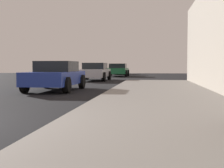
% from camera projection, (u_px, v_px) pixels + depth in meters
% --- Properties ---
extents(sidewalk, '(4.00, 32.00, 0.15)m').
position_uv_depth(sidewalk, '(174.00, 129.00, 5.15)').
color(sidewalk, gray).
rests_on(sidewalk, ground_plane).
extents(car_blue, '(1.94, 4.26, 1.27)m').
position_uv_depth(car_blue, '(56.00, 76.00, 14.14)').
color(car_blue, '#233899').
rests_on(car_blue, ground_plane).
extents(car_silver, '(1.96, 4.49, 1.27)m').
position_uv_depth(car_silver, '(95.00, 72.00, 23.48)').
color(car_silver, '#B7B7BF').
rests_on(car_silver, ground_plane).
extents(car_green, '(2.05, 4.50, 1.27)m').
position_uv_depth(car_green, '(118.00, 70.00, 32.61)').
color(car_green, '#196638').
rests_on(car_green, ground_plane).
extents(car_black, '(1.95, 4.16, 1.27)m').
position_uv_depth(car_black, '(118.00, 69.00, 39.40)').
color(car_black, black).
rests_on(car_black, ground_plane).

